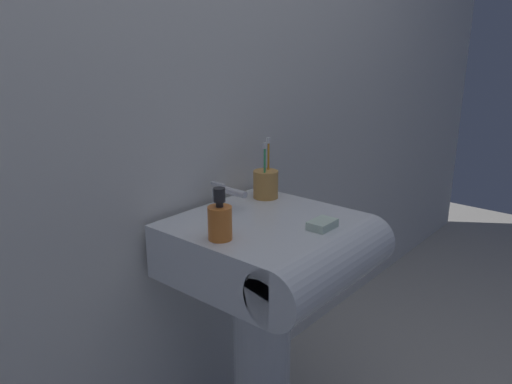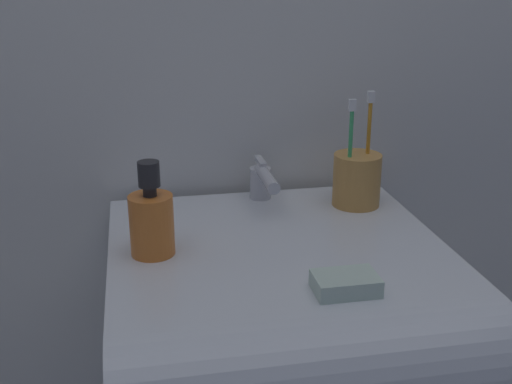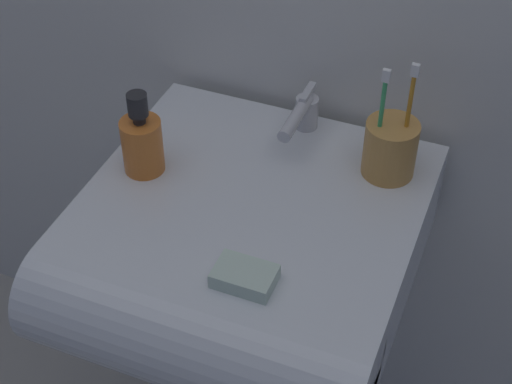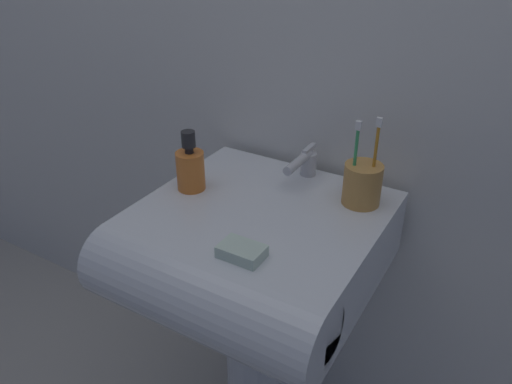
{
  "view_description": "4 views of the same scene",
  "coord_description": "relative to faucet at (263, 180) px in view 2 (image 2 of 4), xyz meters",
  "views": [
    {
      "loc": [
        -1.09,
        -0.89,
        1.31
      ],
      "look_at": [
        -0.04,
        -0.01,
        0.89
      ],
      "focal_mm": 35.0,
      "sensor_mm": 36.0,
      "label": 1
    },
    {
      "loc": [
        -0.21,
        -0.9,
        1.21
      ],
      "look_at": [
        -0.03,
        -0.0,
        0.88
      ],
      "focal_mm": 45.0,
      "sensor_mm": 36.0,
      "label": 2
    },
    {
      "loc": [
        0.34,
        -0.85,
        1.61
      ],
      "look_at": [
        0.01,
        -0.03,
        0.82
      ],
      "focal_mm": 55.0,
      "sensor_mm": 36.0,
      "label": 3
    },
    {
      "loc": [
        0.47,
        -0.82,
        1.36
      ],
      "look_at": [
        -0.04,
        0.03,
        0.81
      ],
      "focal_mm": 35.0,
      "sensor_mm": 36.0,
      "label": 4
    }
  ],
  "objects": [
    {
      "name": "sink_basin",
      "position": [
        -0.02,
        -0.24,
        -0.12
      ],
      "size": [
        0.52,
        0.55,
        0.16
      ],
      "color": "white",
      "rests_on": "sink_pedestal"
    },
    {
      "name": "faucet",
      "position": [
        0.0,
        0.0,
        0.0
      ],
      "size": [
        0.04,
        0.14,
        0.07
      ],
      "color": "silver",
      "rests_on": "sink_basin"
    },
    {
      "name": "toothbrush_cup",
      "position": [
        0.16,
        -0.05,
        0.01
      ],
      "size": [
        0.09,
        0.09,
        0.21
      ],
      "color": "#D19347",
      "rests_on": "sink_basin"
    },
    {
      "name": "soap_bottle",
      "position": [
        -0.21,
        -0.18,
        0.01
      ],
      "size": [
        0.07,
        0.07,
        0.14
      ],
      "color": "orange",
      "rests_on": "sink_basin"
    },
    {
      "name": "bar_soap",
      "position": [
        0.04,
        -0.35,
        -0.03
      ],
      "size": [
        0.09,
        0.06,
        0.02
      ],
      "primitive_type": "cube",
      "color": "silver",
      "rests_on": "sink_basin"
    }
  ]
}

